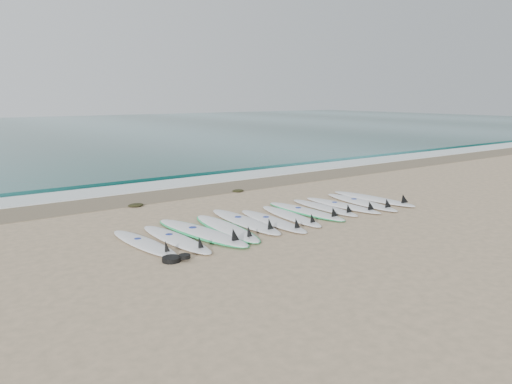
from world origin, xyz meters
TOP-DOWN VIEW (x-y plane):
  - ground at (0.00, 0.00)m, footprint 120.00×120.00m
  - ocean at (0.00, 32.50)m, footprint 120.00×55.00m
  - wet_sand_band at (0.00, 4.10)m, footprint 120.00×1.80m
  - foam_band at (0.00, 5.50)m, footprint 120.00×1.40m
  - wave_crest at (0.00, 7.00)m, footprint 120.00×1.00m
  - surfboard_0 at (-3.31, -0.11)m, footprint 0.66×2.33m
  - surfboard_1 at (-2.71, -0.23)m, footprint 0.61×2.48m
  - surfboard_2 at (-2.07, -0.09)m, footprint 1.04×2.90m
  - surfboard_3 at (-1.48, -0.09)m, footprint 0.83×2.63m
  - surfboard_4 at (-0.86, 0.09)m, footprint 0.70×2.71m
  - surfboard_5 at (-0.34, -0.22)m, footprint 0.65×2.47m
  - surfboard_6 at (0.28, -0.10)m, footprint 0.75×2.38m
  - surfboard_7 at (0.89, 0.08)m, footprint 0.72×2.52m
  - surfboard_8 at (1.52, 0.08)m, footprint 0.53×2.30m
  - surfboard_9 at (2.07, -0.00)m, footprint 0.64×2.44m
  - surfboard_10 at (2.71, -0.04)m, footprint 0.76×2.59m
  - surfboard_11 at (3.32, 0.07)m, footprint 0.72×2.66m
  - seaweed_near at (-2.12, 3.17)m, footprint 0.40×0.31m
  - seaweed_far at (1.06, 3.26)m, footprint 0.36×0.28m
  - leash_coil at (-3.28, -1.22)m, footprint 0.46×0.36m

SIDE VIEW (x-z plane):
  - ground at x=0.00m, z-range 0.00..0.00m
  - wet_sand_band at x=0.00m, z-range 0.00..0.01m
  - ocean at x=0.00m, z-range 0.00..0.03m
  - foam_band at x=0.00m, z-range 0.00..0.04m
  - seaweed_far at x=1.06m, z-range 0.00..0.07m
  - seaweed_near at x=-2.12m, z-range 0.00..0.08m
  - surfboard_7 at x=0.89m, z-range -0.11..0.21m
  - surfboard_3 at x=-1.48m, z-range -0.12..0.21m
  - leash_coil at x=-3.28m, z-range -0.01..0.10m
  - wave_crest at x=0.00m, z-range 0.00..0.10m
  - surfboard_8 at x=1.52m, z-range -0.10..0.20m
  - surfboard_0 at x=-3.31m, z-range -0.10..0.20m
  - surfboard_6 at x=0.28m, z-range -0.10..0.20m
  - surfboard_9 at x=2.07m, z-range -0.10..0.21m
  - surfboard_2 at x=-2.07m, z-range -0.13..0.23m
  - surfboard_5 at x=-0.34m, z-range -0.10..0.21m
  - surfboard_1 at x=-2.71m, z-range -0.10..0.21m
  - surfboard_10 at x=2.71m, z-range -0.11..0.22m
  - surfboard_11 at x=3.32m, z-range -0.11..0.23m
  - surfboard_4 at x=-0.86m, z-range -0.11..0.23m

